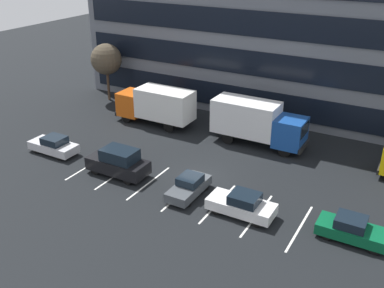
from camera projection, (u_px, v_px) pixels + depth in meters
The scene contains 10 objects.
ground_plane at pixel (200, 176), 33.15m from camera, with size 120.00×120.00×0.00m, color black.
lot_markings at pixel (182, 193), 31.03m from camera, with size 16.94×5.40×0.01m.
box_truck_orange at pixel (156, 104), 41.62m from camera, with size 7.68×2.54×3.56m.
box_truck_blue at pixel (257, 121), 37.50m from camera, with size 8.07×2.67×3.74m.
sedan_forest at pixel (353, 230), 25.95m from camera, with size 4.13×1.73×1.48m.
suv_black at pixel (118, 162), 33.00m from camera, with size 4.71×1.99×2.13m.
sedan_charcoal at pixel (189, 186), 30.53m from camera, with size 1.62×3.88×1.39m.
sedan_silver at pixel (54, 145), 36.45m from camera, with size 4.17×1.74×1.49m.
sedan_white at pixel (242, 205), 28.31m from camera, with size 4.34×1.82×1.55m.
bare_tree at pixel (106, 59), 47.00m from camera, with size 3.27×3.27×6.13m.
Camera 1 is at (13.75, -25.58, 16.19)m, focal length 41.62 mm.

